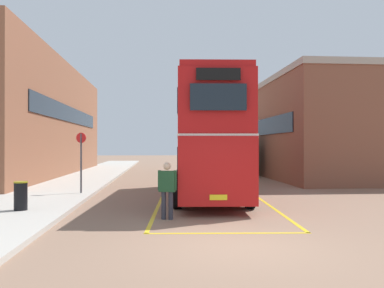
# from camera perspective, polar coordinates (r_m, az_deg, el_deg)

# --- Properties ---
(ground_plane) EXTENTS (135.60, 135.60, 0.00)m
(ground_plane) POSITION_cam_1_polar(r_m,az_deg,el_deg) (23.01, -0.50, -5.64)
(ground_plane) COLOR #846651
(sidewalk_left) EXTENTS (4.00, 57.60, 0.14)m
(sidewalk_left) POSITION_cam_1_polar(r_m,az_deg,el_deg) (25.79, -15.51, -4.90)
(sidewalk_left) COLOR #B2ADA3
(sidewalk_left) RESTS_ON ground
(brick_building_left) EXTENTS (6.04, 24.33, 8.01)m
(brick_building_left) POSITION_cam_1_polar(r_m,az_deg,el_deg) (30.70, -22.56, 3.21)
(brick_building_left) COLOR brown
(brick_building_left) RESTS_ON ground
(depot_building_right) EXTENTS (8.99, 12.64, 6.65)m
(depot_building_right) POSITION_cam_1_polar(r_m,az_deg,el_deg) (27.98, 19.84, 2.14)
(depot_building_right) COLOR brown
(depot_building_right) RESTS_ON ground
(double_decker_bus) EXTENTS (3.20, 9.94, 4.75)m
(double_decker_bus) POSITION_cam_1_polar(r_m,az_deg,el_deg) (16.59, 2.38, 0.97)
(double_decker_bus) COLOR black
(double_decker_bus) RESTS_ON ground
(single_deck_bus) EXTENTS (3.41, 9.32, 3.02)m
(single_deck_bus) POSITION_cam_1_polar(r_m,az_deg,el_deg) (30.82, 3.95, -1.23)
(single_deck_bus) COLOR black
(single_deck_bus) RESTS_ON ground
(pedestrian_boarding) EXTENTS (0.55, 0.33, 1.67)m
(pedestrian_boarding) POSITION_cam_1_polar(r_m,az_deg,el_deg) (11.64, -3.60, -6.13)
(pedestrian_boarding) COLOR #2D2D38
(pedestrian_boarding) RESTS_ON ground
(litter_bin) EXTENTS (0.43, 0.43, 0.90)m
(litter_bin) POSITION_cam_1_polar(r_m,az_deg,el_deg) (13.56, -23.47, -6.86)
(litter_bin) COLOR black
(litter_bin) RESTS_ON sidewalk_left
(bus_stop_sign) EXTENTS (0.43, 0.14, 2.58)m
(bus_stop_sign) POSITION_cam_1_polar(r_m,az_deg,el_deg) (17.56, -15.70, -1.75)
(bus_stop_sign) COLOR #4C4C51
(bus_stop_sign) RESTS_ON sidewalk_left
(bay_marking_yellow) EXTENTS (4.85, 12.06, 0.01)m
(bay_marking_yellow) POSITION_cam_1_polar(r_m,az_deg,el_deg) (14.90, 3.05, -8.56)
(bay_marking_yellow) COLOR gold
(bay_marking_yellow) RESTS_ON ground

